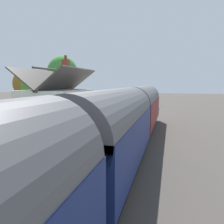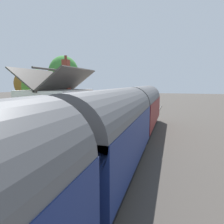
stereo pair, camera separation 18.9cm
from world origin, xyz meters
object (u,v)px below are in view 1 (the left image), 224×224
station_building (57,106)px  station_sign_board (126,103)px  tree_behind_building (26,84)px  tree_distant (63,73)px  train (114,130)px  planter_edge_far (104,113)px  planter_edge_near (118,106)px  planter_by_door (18,139)px  tree_far_left (37,87)px  bench_mid_platform (121,106)px  planter_under_sign (84,110)px  planter_bench_right (3,136)px  bench_by_lamp (11,158)px

station_building → station_sign_board: size_ratio=3.85×
station_building → tree_behind_building: (8.35, 9.77, 1.85)m
station_sign_board → tree_distant: (6.46, 12.47, 4.06)m
train → tree_behind_building: (13.73, 16.22, 2.29)m
planter_edge_far → planter_edge_near: planter_edge_far is taller
planter_by_door → tree_far_left: (8.13, 4.46, 2.90)m
bench_mid_platform → station_sign_board: size_ratio=0.89×
planter_edge_near → tree_far_left: (-10.84, 5.76, 2.90)m
planter_edge_near → planter_under_sign: size_ratio=1.24×
station_building → planter_edge_near: 13.82m
train → planter_under_sign: 14.05m
train → planter_under_sign: bearing=30.1°
tree_distant → station_building: bearing=-152.1°
bench_mid_platform → planter_edge_far: (-6.23, 0.46, -0.05)m
planter_under_sign → tree_far_left: tree_far_left is taller
bench_mid_platform → station_sign_board: (-1.94, -1.10, 0.71)m
station_building → planter_under_sign: size_ratio=7.32×
planter_bench_right → planter_edge_near: bearing=-6.3°
station_sign_board → planter_edge_far: bearing=160.0°
train → tree_distant: bearing=34.9°
bench_mid_platform → planter_bench_right: 17.66m
bench_mid_platform → tree_distant: size_ratio=0.15×
station_building → planter_by_door: size_ratio=6.76×
train → station_sign_board: size_ratio=20.27×
bench_mid_platform → planter_under_sign: (-5.04, 3.27, -0.04)m
station_sign_board → planter_under_sign: bearing=125.4°
bench_by_lamp → planter_by_door: bearing=37.0°
bench_mid_platform → tree_behind_building: tree_behind_building is taller
bench_by_lamp → planter_edge_near: bearing=2.6°
tree_behind_building → tree_distant: bearing=-7.9°
planter_under_sign → station_sign_board: size_ratio=0.53×
tree_far_left → train: bearing=-128.1°
train → tree_behind_building: size_ratio=4.98×
station_sign_board → tree_distant: 14.62m
station_building → tree_far_left: (2.81, 3.99, 1.53)m
planter_edge_near → train: bearing=-166.1°
tree_far_left → tree_distant: 14.46m
tree_far_left → planter_edge_far: bearing=-66.0°
planter_bench_right → tree_distant: size_ratio=0.10×
planter_edge_near → bench_mid_platform: bearing=-153.0°
train → station_building: station_building is taller
train → tree_far_left: (8.18, 10.45, 1.97)m
train → tree_far_left: bearing=51.9°
station_sign_board → bench_by_lamp: bearing=176.7°
station_building → planter_under_sign: bearing=4.8°
station_sign_board → tree_behind_building: tree_behind_building is taller
planter_edge_far → planter_by_door: (-10.91, 1.77, -0.13)m
planter_under_sign → tree_far_left: bearing=139.2°
station_building → station_sign_board: (9.87, -3.80, -0.48)m
planter_bench_right → tree_behind_building: 17.09m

